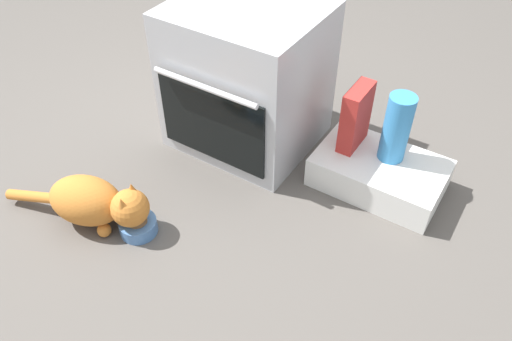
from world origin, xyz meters
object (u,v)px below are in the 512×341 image
Objects in this scene: water_bottle at (397,128)px; cereal_box at (356,117)px; oven at (247,78)px; food_bowl at (138,225)px; pantry_cabinet at (379,173)px; cat at (95,202)px.

water_bottle is 1.07× the size of cereal_box.
food_bowl is (-0.03, -0.74, -0.29)m from oven.
oven is 2.34× the size of cereal_box.
food_bowl is at bearing -123.94° from cereal_box.
water_bottle is at bearing 66.41° from pantry_cabinet.
cereal_box is at bearing 56.06° from food_bowl.
cat is (-0.86, -0.81, 0.05)m from pantry_cabinet.
water_bottle is at bearing 2.34° from cereal_box.
pantry_cabinet is 1.91× the size of cereal_box.
cat is (-0.17, -0.05, 0.08)m from food_bowl.
water_bottle is (0.02, 0.04, 0.22)m from pantry_cabinet.
water_bottle reaches higher than cereal_box.
oven is 0.80m from food_bowl.
food_bowl is at bearing -131.48° from water_bottle.
food_bowl is 0.53× the size of cereal_box.
cat is 1.23m from water_bottle.
water_bottle is (0.87, 0.85, 0.17)m from cat.
food_bowl is 0.49× the size of water_bottle.
water_bottle reaches higher than food_bowl.
cat reaches higher than pantry_cabinet.
cereal_box is at bearing 166.66° from pantry_cabinet.
cereal_box is (0.70, 0.84, 0.16)m from cat.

